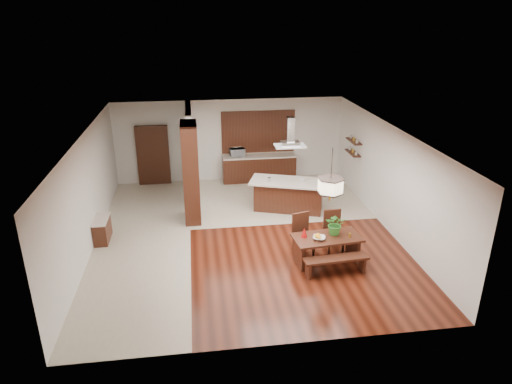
{
  "coord_description": "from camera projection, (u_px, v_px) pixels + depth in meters",
  "views": [
    {
      "loc": [
        -1.27,
        -11.15,
        5.76
      ],
      "look_at": [
        0.3,
        0.0,
        1.25
      ],
      "focal_mm": 32.0,
      "sensor_mm": 36.0,
      "label": 1
    }
  ],
  "objects": [
    {
      "name": "hallway_console",
      "position": [
        102.0,
        230.0,
        12.13
      ],
      "size": [
        0.37,
        0.88,
        0.63
      ],
      "primitive_type": "cube",
      "color": "black",
      "rests_on": "ground"
    },
    {
      "name": "island_cup",
      "position": [
        303.0,
        180.0,
        13.72
      ],
      "size": [
        0.12,
        0.12,
        0.09
      ],
      "primitive_type": "imported",
      "rotation": [
        0.0,
        0.0,
        -0.06
      ],
      "color": "silver",
      "rests_on": "kitchen_island"
    },
    {
      "name": "kitchen_island",
      "position": [
        289.0,
        195.0,
        13.94
      ],
      "size": [
        2.54,
        1.73,
        0.97
      ],
      "rotation": [
        0.0,
        0.0,
        -0.33
      ],
      "color": "black",
      "rests_on": "ground"
    },
    {
      "name": "partition_pier",
      "position": [
        191.0,
        173.0,
        12.94
      ],
      "size": [
        0.45,
        1.0,
        2.9
      ],
      "primitive_type": "cube",
      "color": "black",
      "rests_on": "ground"
    },
    {
      "name": "dining_bench",
      "position": [
        336.0,
        266.0,
        10.62
      ],
      "size": [
        1.55,
        0.44,
        0.43
      ],
      "primitive_type": null,
      "rotation": [
        0.0,
        0.0,
        0.07
      ],
      "color": "black",
      "rests_on": "ground"
    },
    {
      "name": "gold_ornament",
      "position": [
        350.0,
        235.0,
        10.96
      ],
      "size": [
        0.08,
        0.08,
        0.09
      ],
      "primitive_type": "cylinder",
      "rotation": [
        0.0,
        0.0,
        0.33
      ],
      "color": "gold",
      "rests_on": "dining_table"
    },
    {
      "name": "microwave",
      "position": [
        237.0,
        152.0,
        16.07
      ],
      "size": [
        0.55,
        0.41,
        0.28
      ],
      "primitive_type": "imported",
      "rotation": [
        0.0,
        0.0,
        0.15
      ],
      "color": "silver",
      "rests_on": "rear_counter"
    },
    {
      "name": "shelf_lower",
      "position": [
        353.0,
        153.0,
        14.93
      ],
      "size": [
        0.26,
        0.9,
        0.04
      ],
      "primitive_type": "cube",
      "color": "black",
      "rests_on": "room_shell"
    },
    {
      "name": "range_hood",
      "position": [
        290.0,
        132.0,
        13.21
      ],
      "size": [
        0.9,
        0.55,
        0.87
      ],
      "primitive_type": null,
      "color": "silver",
      "rests_on": "room_shell"
    },
    {
      "name": "dining_chair_left",
      "position": [
        304.0,
        235.0,
        11.39
      ],
      "size": [
        0.57,
        0.57,
        1.05
      ],
      "primitive_type": null,
      "rotation": [
        0.0,
        0.0,
        0.25
      ],
      "color": "black",
      "rests_on": "ground"
    },
    {
      "name": "tile_hallway",
      "position": [
        143.0,
        241.0,
        12.2
      ],
      "size": [
        2.5,
        9.0,
        0.01
      ],
      "primitive_type": "cube",
      "color": "beige",
      "rests_on": "ground"
    },
    {
      "name": "foliage_plant",
      "position": [
        336.0,
        224.0,
        11.0
      ],
      "size": [
        0.6,
        0.56,
        0.54
      ],
      "primitive_type": "imported",
      "rotation": [
        0.0,
        0.0,
        -0.31
      ],
      "color": "#307B29",
      "rests_on": "dining_table"
    },
    {
      "name": "partition_stub",
      "position": [
        190.0,
        152.0,
        14.87
      ],
      "size": [
        0.18,
        2.4,
        2.9
      ],
      "primitive_type": "cube",
      "color": "silver",
      "rests_on": "ground"
    },
    {
      "name": "soffit_band",
      "position": [
        244.0,
        132.0,
        11.48
      ],
      "size": [
        8.0,
        9.0,
        0.02
      ],
      "primitive_type": "cube",
      "color": "#412510",
      "rests_on": "room_shell"
    },
    {
      "name": "dining_chair_right",
      "position": [
        334.0,
        232.0,
        11.58
      ],
      "size": [
        0.49,
        0.49,
        1.04
      ],
      "primitive_type": null,
      "rotation": [
        0.0,
        0.0,
        0.06
      ],
      "color": "black",
      "rests_on": "ground"
    },
    {
      "name": "pendant_lantern",
      "position": [
        331.0,
        175.0,
        10.4
      ],
      "size": [
        0.64,
        0.64,
        1.31
      ],
      "primitive_type": null,
      "color": "#F6E6BC",
      "rests_on": "room_shell"
    },
    {
      "name": "dining_table",
      "position": [
        327.0,
        243.0,
        11.05
      ],
      "size": [
        1.71,
        0.98,
        0.68
      ],
      "rotation": [
        0.0,
        0.0,
        0.11
      ],
      "color": "black",
      "rests_on": "ground"
    },
    {
      "name": "hallway_doorway",
      "position": [
        153.0,
        155.0,
        15.86
      ],
      "size": [
        1.1,
        0.2,
        2.1
      ],
      "primitive_type": "cube",
      "color": "black",
      "rests_on": "ground"
    },
    {
      "name": "tile_kitchen",
      "position": [
        274.0,
        198.0,
        15.01
      ],
      "size": [
        5.5,
        4.0,
        0.01
      ],
      "primitive_type": "cube",
      "color": "beige",
      "rests_on": "ground"
    },
    {
      "name": "napkin_cone",
      "position": [
        304.0,
        232.0,
        10.92
      ],
      "size": [
        0.19,
        0.19,
        0.24
      ],
      "primitive_type": "cone",
      "rotation": [
        0.0,
        0.0,
        -0.31
      ],
      "color": "#B40D0C",
      "rests_on": "dining_table"
    },
    {
      "name": "kitchen_window",
      "position": [
        258.0,
        132.0,
        16.14
      ],
      "size": [
        2.6,
        0.08,
        1.5
      ],
      "primitive_type": "cube",
      "color": "#9D5F2F",
      "rests_on": "room_shell"
    },
    {
      "name": "rear_counter",
      "position": [
        259.0,
        168.0,
        16.37
      ],
      "size": [
        2.6,
        0.62,
        0.95
      ],
      "color": "black",
      "rests_on": "ground"
    },
    {
      "name": "shelf_upper",
      "position": [
        354.0,
        141.0,
        14.78
      ],
      "size": [
        0.26,
        0.9,
        0.04
      ],
      "primitive_type": "cube",
      "color": "black",
      "rests_on": "room_shell"
    },
    {
      "name": "fruit_bowl",
      "position": [
        319.0,
        238.0,
        10.84
      ],
      "size": [
        0.37,
        0.37,
        0.07
      ],
      "primitive_type": "imported",
      "rotation": [
        0.0,
        0.0,
        -0.32
      ],
      "color": "beige",
      "rests_on": "dining_table"
    },
    {
      "name": "room_shell",
      "position": [
        245.0,
        164.0,
        11.79
      ],
      "size": [
        9.0,
        9.04,
        2.92
      ],
      "color": "#37130A",
      "rests_on": "ground"
    }
  ]
}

